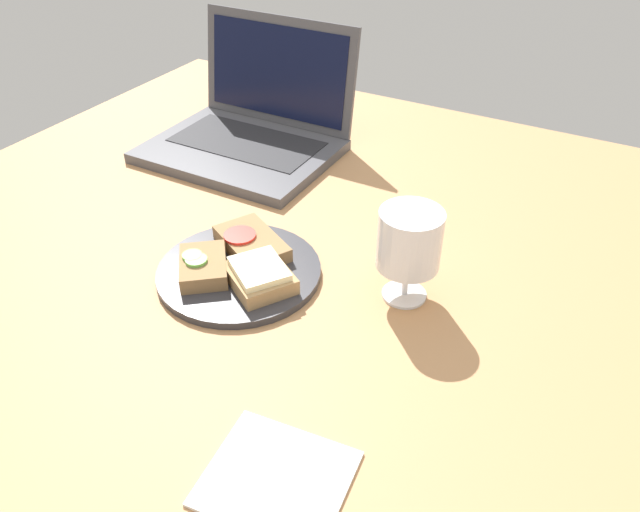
{
  "coord_description": "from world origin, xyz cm",
  "views": [
    {
      "loc": [
        38.08,
        -57.72,
        57.57
      ],
      "look_at": [
        4.86,
        1.96,
        8.0
      ],
      "focal_mm": 35.0,
      "sensor_mm": 36.0,
      "label": 1
    }
  ],
  "objects_px": {
    "wine_glass": "(409,243)",
    "napkin": "(277,478)",
    "sandwich_with_tomato": "(251,243)",
    "sandwich_with_cucumber": "(203,266)",
    "sandwich_with_cheese": "(260,276)",
    "plate": "(239,272)",
    "laptop": "(250,130)"
  },
  "relations": [
    {
      "from": "laptop",
      "to": "napkin",
      "type": "distance_m",
      "value": 0.75
    },
    {
      "from": "wine_glass",
      "to": "napkin",
      "type": "height_order",
      "value": "wine_glass"
    },
    {
      "from": "sandwich_with_cheese",
      "to": "sandwich_with_tomato",
      "type": "distance_m",
      "value": 0.09
    },
    {
      "from": "sandwich_with_cheese",
      "to": "napkin",
      "type": "xyz_separation_m",
      "value": [
        0.18,
        -0.24,
        -0.02
      ]
    },
    {
      "from": "plate",
      "to": "napkin",
      "type": "bearing_deg",
      "value": -48.69
    },
    {
      "from": "sandwich_with_tomato",
      "to": "laptop",
      "type": "xyz_separation_m",
      "value": [
        -0.2,
        0.3,
        0.02
      ]
    },
    {
      "from": "plate",
      "to": "sandwich_with_cucumber",
      "type": "height_order",
      "value": "sandwich_with_cucumber"
    },
    {
      "from": "wine_glass",
      "to": "napkin",
      "type": "distance_m",
      "value": 0.34
    },
    {
      "from": "plate",
      "to": "sandwich_with_tomato",
      "type": "height_order",
      "value": "sandwich_with_tomato"
    },
    {
      "from": "sandwich_with_cheese",
      "to": "laptop",
      "type": "distance_m",
      "value": 0.44
    },
    {
      "from": "napkin",
      "to": "laptop",
      "type": "bearing_deg",
      "value": 126.14
    },
    {
      "from": "sandwich_with_cucumber",
      "to": "sandwich_with_cheese",
      "type": "bearing_deg",
      "value": 11.82
    },
    {
      "from": "sandwich_with_cucumber",
      "to": "laptop",
      "type": "bearing_deg",
      "value": 115.06
    },
    {
      "from": "sandwich_with_tomato",
      "to": "sandwich_with_cheese",
      "type": "bearing_deg",
      "value": -47.74
    },
    {
      "from": "sandwich_with_cheese",
      "to": "napkin",
      "type": "relative_size",
      "value": 0.84
    },
    {
      "from": "plate",
      "to": "wine_glass",
      "type": "xyz_separation_m",
      "value": [
        0.22,
        0.07,
        0.08
      ]
    },
    {
      "from": "plate",
      "to": "wine_glass",
      "type": "bearing_deg",
      "value": 17.77
    },
    {
      "from": "wine_glass",
      "to": "laptop",
      "type": "bearing_deg",
      "value": 148.04
    },
    {
      "from": "napkin",
      "to": "sandwich_with_cucumber",
      "type": "bearing_deg",
      "value": 139.57
    },
    {
      "from": "laptop",
      "to": "plate",
      "type": "bearing_deg",
      "value": -58.2
    },
    {
      "from": "sandwich_with_cheese",
      "to": "sandwich_with_tomato",
      "type": "relative_size",
      "value": 0.86
    },
    {
      "from": "sandwich_with_cheese",
      "to": "sandwich_with_cucumber",
      "type": "relative_size",
      "value": 1.07
    },
    {
      "from": "sandwich_with_cheese",
      "to": "sandwich_with_tomato",
      "type": "height_order",
      "value": "sandwich_with_cheese"
    },
    {
      "from": "napkin",
      "to": "plate",
      "type": "bearing_deg",
      "value": 131.31
    },
    {
      "from": "sandwich_with_cucumber",
      "to": "napkin",
      "type": "xyz_separation_m",
      "value": [
        0.26,
        -0.22,
        -0.02
      ]
    },
    {
      "from": "plate",
      "to": "sandwich_with_tomato",
      "type": "xyz_separation_m",
      "value": [
        -0.01,
        0.05,
        0.02
      ]
    },
    {
      "from": "wine_glass",
      "to": "sandwich_with_tomato",
      "type": "bearing_deg",
      "value": -174.14
    },
    {
      "from": "sandwich_with_tomato",
      "to": "wine_glass",
      "type": "xyz_separation_m",
      "value": [
        0.23,
        0.02,
        0.06
      ]
    },
    {
      "from": "sandwich_with_cucumber",
      "to": "laptop",
      "type": "relative_size",
      "value": 0.32
    },
    {
      "from": "sandwich_with_tomato",
      "to": "napkin",
      "type": "xyz_separation_m",
      "value": [
        0.24,
        -0.3,
        -0.02
      ]
    },
    {
      "from": "sandwich_with_tomato",
      "to": "wine_glass",
      "type": "distance_m",
      "value": 0.24
    },
    {
      "from": "sandwich_with_cheese",
      "to": "sandwich_with_cucumber",
      "type": "bearing_deg",
      "value": -168.18
    }
  ]
}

